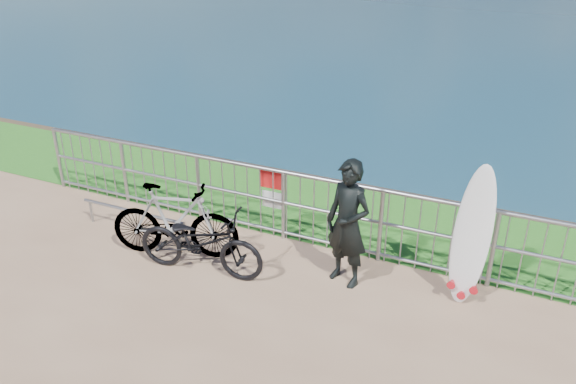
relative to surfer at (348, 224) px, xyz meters
The scene contains 7 objects.
grass_strip 2.13m from the surfer, 112.75° to the left, with size 120.00×120.00×0.00m, color #226A1D.
railing 1.06m from the surfer, 136.95° to the left, with size 10.06×0.10×1.13m.
surfer is the anchor object (origin of this frame).
surfboard 1.53m from the surfer, 11.58° to the left, with size 0.54×0.49×1.80m.
bicycle_near 2.01m from the surfer, 161.18° to the right, with size 0.63×1.80×0.95m, color black.
bicycle_far 2.49m from the surfer, behind, with size 0.52×1.85×1.11m, color black.
bike_rack 3.48m from the surfer, behind, with size 1.90×0.05×0.39m.
Camera 1 is at (2.75, -5.16, 4.30)m, focal length 35.00 mm.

